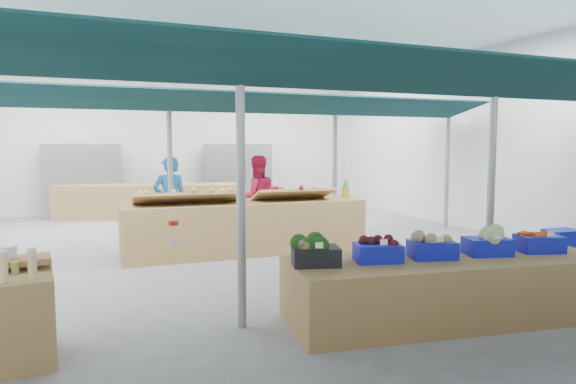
# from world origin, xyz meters

# --- Properties ---
(floor) EXTENTS (13.00, 13.00, 0.00)m
(floor) POSITION_xyz_m (0.00, 0.00, 0.00)
(floor) COLOR slate
(floor) RESTS_ON ground
(hall) EXTENTS (13.00, 13.00, 13.00)m
(hall) POSITION_xyz_m (0.00, 1.44, 2.65)
(hall) COLOR silver
(hall) RESTS_ON ground
(pole_grid) EXTENTS (10.00, 4.60, 3.00)m
(pole_grid) POSITION_xyz_m (0.75, -1.75, 1.81)
(pole_grid) COLOR gray
(pole_grid) RESTS_ON floor
(awnings) EXTENTS (9.50, 7.08, 0.30)m
(awnings) POSITION_xyz_m (0.75, -1.75, 2.78)
(awnings) COLOR #0A292E
(awnings) RESTS_ON pole_grid
(back_shelving_left) EXTENTS (2.00, 0.50, 2.00)m
(back_shelving_left) POSITION_xyz_m (-2.50, 6.00, 1.00)
(back_shelving_left) COLOR #B23F33
(back_shelving_left) RESTS_ON floor
(back_shelving_right) EXTENTS (2.00, 0.50, 2.00)m
(back_shelving_right) POSITION_xyz_m (2.00, 6.00, 1.00)
(back_shelving_right) COLOR #B23F33
(back_shelving_right) RESTS_ON floor
(veg_counter) EXTENTS (3.84, 1.75, 0.72)m
(veg_counter) POSITION_xyz_m (1.28, -4.63, 0.36)
(veg_counter) COLOR olive
(veg_counter) RESTS_ON floor
(fruit_counter) EXTENTS (4.49, 1.21, 0.95)m
(fruit_counter) POSITION_xyz_m (0.24, -0.27, 0.48)
(fruit_counter) COLOR olive
(fruit_counter) RESTS_ON floor
(far_counter) EXTENTS (5.19, 2.51, 0.92)m
(far_counter) POSITION_xyz_m (-0.73, 5.11, 0.46)
(far_counter) COLOR olive
(far_counter) RESTS_ON floor
(crate_stack) EXTENTS (0.57, 0.42, 0.65)m
(crate_stack) POSITION_xyz_m (4.55, -3.46, 0.32)
(crate_stack) COLOR #1019B3
(crate_stack) RESTS_ON floor
(vendor_left) EXTENTS (0.66, 0.45, 1.78)m
(vendor_left) POSITION_xyz_m (-0.96, 0.83, 0.89)
(vendor_left) COLOR #1A62AC
(vendor_left) RESTS_ON floor
(vendor_right) EXTENTS (0.89, 0.70, 1.78)m
(vendor_right) POSITION_xyz_m (0.84, 0.83, 0.89)
(vendor_right) COLOR #AF1539
(vendor_right) RESTS_ON floor
(crate_broccoli) EXTENTS (0.58, 0.48, 0.35)m
(crate_broccoli) POSITION_xyz_m (-0.29, -4.40, 0.88)
(crate_broccoli) COLOR black
(crate_broccoli) RESTS_ON veg_counter
(crate_beets) EXTENTS (0.58, 0.48, 0.29)m
(crate_beets) POSITION_xyz_m (0.42, -4.51, 0.85)
(crate_beets) COLOR #1019B3
(crate_beets) RESTS_ON veg_counter
(crate_celeriac) EXTENTS (0.58, 0.48, 0.31)m
(crate_celeriac) POSITION_xyz_m (1.08, -4.60, 0.86)
(crate_celeriac) COLOR #1019B3
(crate_celeriac) RESTS_ON veg_counter
(crate_cabbage) EXTENTS (0.58, 0.48, 0.35)m
(crate_cabbage) POSITION_xyz_m (1.79, -4.70, 0.88)
(crate_cabbage) COLOR #1019B3
(crate_cabbage) RESTS_ON veg_counter
(crate_carrots) EXTENTS (0.58, 0.48, 0.29)m
(crate_carrots) POSITION_xyz_m (2.50, -4.81, 0.83)
(crate_carrots) COLOR #1019B3
(crate_carrots) RESTS_ON veg_counter
(sparrow) EXTENTS (0.12, 0.09, 0.11)m
(sparrow) POSITION_xyz_m (-0.47, -4.51, 0.97)
(sparrow) COLOR brown
(sparrow) RESTS_ON crate_broccoli
(pole_ribbon) EXTENTS (0.12, 0.12, 0.28)m
(pole_ribbon) POSITION_xyz_m (-1.61, -3.32, 1.08)
(pole_ribbon) COLOR #AE200B
(pole_ribbon) RESTS_ON pole_grid
(apple_heap_yellow) EXTENTS (1.94, 0.82, 0.27)m
(apple_heap_yellow) POSITION_xyz_m (-0.82, -0.34, 1.12)
(apple_heap_yellow) COLOR #997247
(apple_heap_yellow) RESTS_ON fruit_counter
(apple_heap_red) EXTENTS (1.54, 0.80, 0.27)m
(apple_heap_red) POSITION_xyz_m (1.14, -0.41, 1.12)
(apple_heap_red) COLOR #997247
(apple_heap_red) RESTS_ON fruit_counter
(pineapple) EXTENTS (0.14, 0.14, 0.39)m
(pineapple) POSITION_xyz_m (2.25, -0.44, 1.14)
(pineapple) COLOR #8C6019
(pineapple) RESTS_ON fruit_counter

